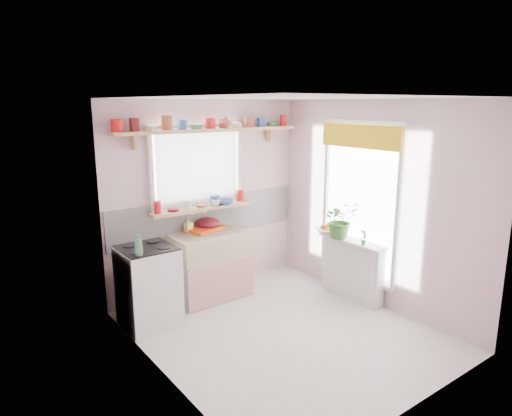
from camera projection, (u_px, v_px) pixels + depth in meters
room at (282, 191)px, 5.74m from camera, size 3.20×3.20×3.20m
sink_unit at (210, 265)px, 5.82m from camera, size 0.95×0.65×1.11m
cooker at (148, 286)px, 5.07m from camera, size 0.58×0.58×0.93m
radiator_ledge at (352, 268)px, 5.82m from camera, size 0.22×0.95×0.78m
windowsill at (202, 208)px, 5.81m from camera, size 1.40×0.22×0.04m
pine_shelf at (210, 130)px, 5.67m from camera, size 2.52×0.24×0.04m
shelf_crockery at (209, 124)px, 5.64m from camera, size 2.47×0.11×0.12m
sill_crockery at (200, 203)px, 5.78m from camera, size 1.35×0.11×0.12m
dish_tray at (204, 229)px, 5.87m from camera, size 0.52×0.44×0.04m
colander at (208, 223)px, 5.93m from camera, size 0.35×0.35×0.15m
jade_plant at (341, 220)px, 5.75m from camera, size 0.54×0.51×0.47m
fruit_bowl at (327, 231)px, 5.97m from camera, size 0.39×0.39×0.07m
herb_pot at (364, 237)px, 5.48m from camera, size 0.11×0.08×0.20m
soap_bottle_sink at (188, 225)px, 5.76m from camera, size 0.10×0.10×0.19m
sill_cup at (216, 202)px, 5.85m from camera, size 0.15×0.15×0.09m
sill_bowl at (226, 202)px, 5.94m from camera, size 0.25×0.25×0.07m
shelf_vase at (226, 122)px, 5.71m from camera, size 0.19×0.19×0.15m
cooker_bottle at (138, 245)px, 4.67m from camera, size 0.10×0.10×0.22m
fruit at (327, 227)px, 5.96m from camera, size 0.20×0.14×0.10m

